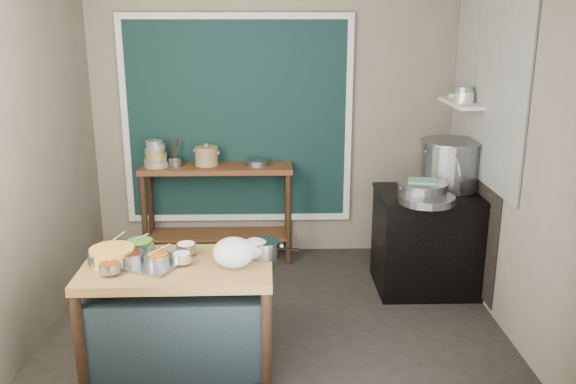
{
  "coord_description": "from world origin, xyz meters",
  "views": [
    {
      "loc": [
        -0.02,
        -4.4,
        2.33
      ],
      "look_at": [
        0.11,
        0.25,
        0.98
      ],
      "focal_mm": 38.0,
      "sensor_mm": 36.0,
      "label": 1
    }
  ],
  "objects_px": {
    "stove_block": "(429,242)",
    "stock_pot": "(450,165)",
    "utensil_cup": "(176,161)",
    "back_counter": "(218,213)",
    "saucepan": "(264,249)",
    "ceramic_crock": "(207,157)",
    "prep_table": "(180,315)",
    "steamer": "(422,190)",
    "condiment_tray": "(144,261)",
    "yellow_basin": "(112,256)"
  },
  "relations": [
    {
      "from": "back_counter",
      "to": "ceramic_crock",
      "type": "distance_m",
      "value": 0.56
    },
    {
      "from": "stove_block",
      "to": "utensil_cup",
      "type": "distance_m",
      "value": 2.47
    },
    {
      "from": "back_counter",
      "to": "steamer",
      "type": "xyz_separation_m",
      "value": [
        1.77,
        -0.9,
        0.47
      ]
    },
    {
      "from": "stove_block",
      "to": "utensil_cup",
      "type": "relative_size",
      "value": 6.49
    },
    {
      "from": "utensil_cup",
      "to": "stock_pot",
      "type": "bearing_deg",
      "value": -13.94
    },
    {
      "from": "prep_table",
      "to": "condiment_tray",
      "type": "relative_size",
      "value": 2.44
    },
    {
      "from": "condiment_tray",
      "to": "stock_pot",
      "type": "bearing_deg",
      "value": 28.44
    },
    {
      "from": "prep_table",
      "to": "stock_pot",
      "type": "bearing_deg",
      "value": 30.96
    },
    {
      "from": "stove_block",
      "to": "ceramic_crock",
      "type": "height_order",
      "value": "ceramic_crock"
    },
    {
      "from": "back_counter",
      "to": "stock_pot",
      "type": "height_order",
      "value": "stock_pot"
    },
    {
      "from": "saucepan",
      "to": "stock_pot",
      "type": "distance_m",
      "value": 2.03
    },
    {
      "from": "stove_block",
      "to": "saucepan",
      "type": "xyz_separation_m",
      "value": [
        -1.43,
        -1.09,
        0.38
      ]
    },
    {
      "from": "prep_table",
      "to": "steamer",
      "type": "distance_m",
      "value": 2.21
    },
    {
      "from": "prep_table",
      "to": "back_counter",
      "type": "bearing_deg",
      "value": 86.5
    },
    {
      "from": "steamer",
      "to": "yellow_basin",
      "type": "bearing_deg",
      "value": -156.14
    },
    {
      "from": "back_counter",
      "to": "utensil_cup",
      "type": "xyz_separation_m",
      "value": [
        -0.39,
        0.01,
        0.52
      ]
    },
    {
      "from": "stove_block",
      "to": "prep_table",
      "type": "bearing_deg",
      "value": -149.04
    },
    {
      "from": "stove_block",
      "to": "ceramic_crock",
      "type": "relative_size",
      "value": 3.81
    },
    {
      "from": "back_counter",
      "to": "stove_block",
      "type": "xyz_separation_m",
      "value": [
        1.9,
        -0.73,
        -0.05
      ]
    },
    {
      "from": "yellow_basin",
      "to": "ceramic_crock",
      "type": "xyz_separation_m",
      "value": [
        0.43,
        1.94,
        0.22
      ]
    },
    {
      "from": "back_counter",
      "to": "yellow_basin",
      "type": "relative_size",
      "value": 4.98
    },
    {
      "from": "back_counter",
      "to": "yellow_basin",
      "type": "xyz_separation_m",
      "value": [
        -0.53,
        -1.91,
        0.33
      ]
    },
    {
      "from": "stock_pot",
      "to": "steamer",
      "type": "bearing_deg",
      "value": -135.62
    },
    {
      "from": "prep_table",
      "to": "condiment_tray",
      "type": "height_order",
      "value": "condiment_tray"
    },
    {
      "from": "yellow_basin",
      "to": "stock_pot",
      "type": "bearing_deg",
      "value": 26.8
    },
    {
      "from": "yellow_basin",
      "to": "saucepan",
      "type": "xyz_separation_m",
      "value": [
        1.0,
        0.09,
        0.0
      ]
    },
    {
      "from": "ceramic_crock",
      "to": "utensil_cup",
      "type": "bearing_deg",
      "value": -177.31
    },
    {
      "from": "stove_block",
      "to": "yellow_basin",
      "type": "bearing_deg",
      "value": -154.02
    },
    {
      "from": "yellow_basin",
      "to": "stock_pot",
      "type": "distance_m",
      "value": 2.92
    },
    {
      "from": "ceramic_crock",
      "to": "stove_block",
      "type": "bearing_deg",
      "value": -20.71
    },
    {
      "from": "saucepan",
      "to": "stove_block",
      "type": "bearing_deg",
      "value": 50.48
    },
    {
      "from": "saucepan",
      "to": "ceramic_crock",
      "type": "xyz_separation_m",
      "value": [
        -0.57,
        1.85,
        0.22
      ]
    },
    {
      "from": "prep_table",
      "to": "utensil_cup",
      "type": "xyz_separation_m",
      "value": [
        -0.29,
        1.94,
        0.62
      ]
    },
    {
      "from": "saucepan",
      "to": "stock_pot",
      "type": "xyz_separation_m",
      "value": [
        1.6,
        1.22,
        0.28
      ]
    },
    {
      "from": "utensil_cup",
      "to": "steamer",
      "type": "relative_size",
      "value": 0.33
    },
    {
      "from": "stock_pot",
      "to": "yellow_basin",
      "type": "bearing_deg",
      "value": -153.2
    },
    {
      "from": "back_counter",
      "to": "condiment_tray",
      "type": "height_order",
      "value": "back_counter"
    },
    {
      "from": "utensil_cup",
      "to": "back_counter",
      "type": "bearing_deg",
      "value": -1.44
    },
    {
      "from": "condiment_tray",
      "to": "steamer",
      "type": "height_order",
      "value": "steamer"
    },
    {
      "from": "condiment_tray",
      "to": "steamer",
      "type": "bearing_deg",
      "value": 25.55
    },
    {
      "from": "back_counter",
      "to": "stove_block",
      "type": "relative_size",
      "value": 1.61
    },
    {
      "from": "condiment_tray",
      "to": "prep_table",
      "type": "bearing_deg",
      "value": -7.71
    },
    {
      "from": "condiment_tray",
      "to": "saucepan",
      "type": "bearing_deg",
      "value": 5.29
    },
    {
      "from": "steamer",
      "to": "saucepan",
      "type": "bearing_deg",
      "value": -144.35
    },
    {
      "from": "stove_block",
      "to": "stock_pot",
      "type": "bearing_deg",
      "value": 37.34
    },
    {
      "from": "saucepan",
      "to": "ceramic_crock",
      "type": "distance_m",
      "value": 1.95
    },
    {
      "from": "ceramic_crock",
      "to": "stock_pot",
      "type": "bearing_deg",
      "value": -16.09
    },
    {
      "from": "stove_block",
      "to": "stock_pot",
      "type": "xyz_separation_m",
      "value": [
        0.17,
        0.13,
        0.67
      ]
    },
    {
      "from": "stove_block",
      "to": "steamer",
      "type": "xyz_separation_m",
      "value": [
        -0.13,
        -0.17,
        0.52
      ]
    },
    {
      "from": "saucepan",
      "to": "utensil_cup",
      "type": "xyz_separation_m",
      "value": [
        -0.86,
        1.83,
        0.18
      ]
    }
  ]
}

